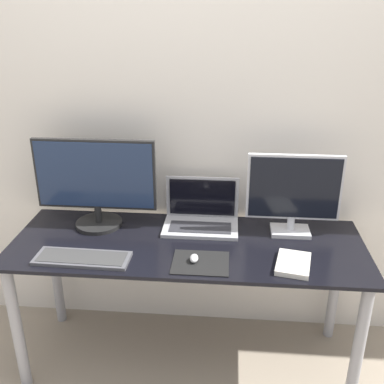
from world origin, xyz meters
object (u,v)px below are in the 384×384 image
book (293,264)px  keyboard (82,258)px  monitor_left (96,182)px  mouse (194,258)px  monitor_right (294,193)px  laptop (201,215)px

book → keyboard: bearing=-178.1°
monitor_left → book: (0.95, -0.31, -0.22)m
keyboard → mouse: mouse is taller
monitor_right → mouse: size_ratio=7.54×
keyboard → mouse: size_ratio=7.16×
monitor_left → laptop: (0.53, 0.05, -0.18)m
mouse → book: size_ratio=0.27×
monitor_right → mouse: monitor_right is taller
mouse → keyboard: bearing=-177.1°
book → monitor_left: bearing=161.9°
monitor_left → monitor_right: (0.97, 0.00, -0.02)m
monitor_right → keyboard: monitor_right is taller
laptop → monitor_left: bearing=-175.1°
monitor_right → mouse: bearing=-145.0°
book → mouse: bearing=-179.2°
keyboard → book: book is taller
keyboard → book: bearing=1.9°
monitor_left → laptop: monitor_left is taller
monitor_right → book: bearing=-93.8°
monitor_left → laptop: 0.56m
monitor_left → mouse: monitor_left is taller
keyboard → book: 0.93m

